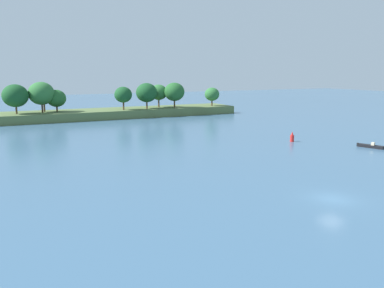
% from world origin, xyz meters
% --- Properties ---
extents(ground_plane, '(400.00, 400.00, 0.00)m').
position_xyz_m(ground_plane, '(0.00, 0.00, 0.00)').
color(ground_plane, '#3D607F').
extents(treeline_island, '(82.89, 12.52, 10.18)m').
position_xyz_m(treeline_island, '(-5.10, 80.31, 3.15)').
color(treeline_island, '#566B3D').
rests_on(treeline_island, ground).
extents(fishing_skiff, '(2.47, 4.43, 0.96)m').
position_xyz_m(fishing_skiff, '(26.51, 17.27, 0.26)').
color(fishing_skiff, black).
rests_on(fishing_skiff, ground).
extents(channel_buoy_red, '(0.70, 0.70, 1.90)m').
position_xyz_m(channel_buoy_red, '(18.39, 27.81, 0.81)').
color(channel_buoy_red, red).
rests_on(channel_buoy_red, ground).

